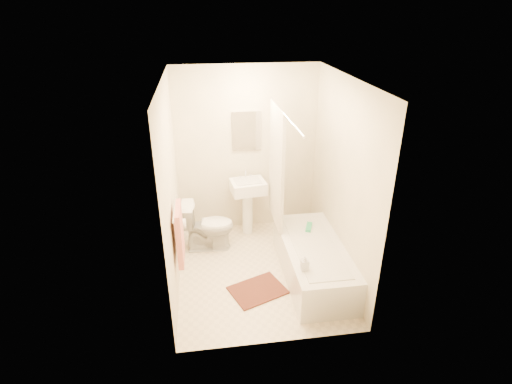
{
  "coord_description": "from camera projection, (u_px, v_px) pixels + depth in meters",
  "views": [
    {
      "loc": [
        -0.63,
        -4.14,
        3.11
      ],
      "look_at": [
        0.0,
        0.25,
        1.0
      ],
      "focal_mm": 28.0,
      "sensor_mm": 36.0,
      "label": 1
    }
  ],
  "objects": [
    {
      "name": "curtain_rod",
      "position": [
        285.0,
        114.0,
        4.38
      ],
      "size": [
        0.03,
        1.7,
        0.03
      ],
      "primitive_type": "cylinder",
      "rotation": [
        1.57,
        0.0,
        0.0
      ],
      "color": "silver",
      "rests_on": "wall_back"
    },
    {
      "name": "mirror",
      "position": [
        247.0,
        131.0,
        5.52
      ],
      "size": [
        0.4,
        0.03,
        0.55
      ],
      "primitive_type": "cube",
      "color": "white",
      "rests_on": "wall_back"
    },
    {
      "name": "scrub_brush",
      "position": [
        309.0,
        227.0,
        5.17
      ],
      "size": [
        0.14,
        0.23,
        0.04
      ],
      "primitive_type": "cube",
      "rotation": [
        0.0,
        0.0,
        -0.36
      ],
      "color": "#31AD69",
      "rests_on": "bathtub"
    },
    {
      "name": "ceiling",
      "position": [
        259.0,
        79.0,
        4.08
      ],
      "size": [
        2.4,
        2.4,
        0.0
      ],
      "primitive_type": "plane",
      "color": "white",
      "rests_on": "ground"
    },
    {
      "name": "shower_curtain",
      "position": [
        277.0,
        167.0,
        5.07
      ],
      "size": [
        0.04,
        0.8,
        1.55
      ],
      "primitive_type": "cube",
      "color": "silver",
      "rests_on": "curtain_rod"
    },
    {
      "name": "towel",
      "position": [
        180.0,
        234.0,
        4.44
      ],
      "size": [
        0.06,
        0.45,
        0.66
      ],
      "primitive_type": "cube",
      "color": "#CC7266",
      "rests_on": "towel_bar"
    },
    {
      "name": "toilet_paper",
      "position": [
        181.0,
        224.0,
        4.8
      ],
      "size": [
        0.11,
        0.12,
        0.12
      ],
      "primitive_type": "cylinder",
      "rotation": [
        0.0,
        1.57,
        0.0
      ],
      "color": "white",
      "rests_on": "wall_left"
    },
    {
      "name": "wall_left",
      "position": [
        171.0,
        191.0,
        4.47
      ],
      "size": [
        0.02,
        2.4,
        2.4
      ],
      "primitive_type": "cube",
      "color": "beige",
      "rests_on": "ground"
    },
    {
      "name": "toilet",
      "position": [
        208.0,
        226.0,
        5.46
      ],
      "size": [
        0.72,
        0.43,
        0.69
      ],
      "primitive_type": "imported",
      "rotation": [
        0.0,
        0.0,
        1.52
      ],
      "color": "white",
      "rests_on": "floor"
    },
    {
      "name": "floor",
      "position": [
        259.0,
        271.0,
        5.11
      ],
      "size": [
        2.4,
        2.4,
        0.0
      ],
      "primitive_type": "plane",
      "color": "beige",
      "rests_on": "ground"
    },
    {
      "name": "sink",
      "position": [
        248.0,
        205.0,
        5.76
      ],
      "size": [
        0.52,
        0.43,
        0.92
      ],
      "primitive_type": null,
      "rotation": [
        0.0,
        0.0,
        0.13
      ],
      "color": "white",
      "rests_on": "floor"
    },
    {
      "name": "towel_bar",
      "position": [
        174.0,
        209.0,
        4.29
      ],
      "size": [
        0.02,
        0.6,
        0.02
      ],
      "primitive_type": "cylinder",
      "rotation": [
        1.57,
        0.0,
        0.0
      ],
      "color": "silver",
      "rests_on": "wall_left"
    },
    {
      "name": "bath_mat",
      "position": [
        258.0,
        290.0,
        4.75
      ],
      "size": [
        0.74,
        0.66,
        0.02
      ],
      "primitive_type": "cube",
      "rotation": [
        0.0,
        0.0,
        0.38
      ],
      "color": "#4D291E",
      "rests_on": "floor"
    },
    {
      "name": "soap_bottle",
      "position": [
        305.0,
        263.0,
        4.35
      ],
      "size": [
        0.09,
        0.09,
        0.18
      ],
      "primitive_type": "imported",
      "rotation": [
        0.0,
        0.0,
        0.04
      ],
      "color": "white",
      "rests_on": "bathtub"
    },
    {
      "name": "bathtub",
      "position": [
        313.0,
        261.0,
        4.92
      ],
      "size": [
        0.7,
        1.6,
        0.45
      ],
      "primitive_type": null,
      "color": "silver",
      "rests_on": "floor"
    },
    {
      "name": "wall_right",
      "position": [
        342.0,
        181.0,
        4.73
      ],
      "size": [
        0.02,
        2.4,
        2.4
      ],
      "primitive_type": "cube",
      "color": "beige",
      "rests_on": "ground"
    },
    {
      "name": "wall_back",
      "position": [
        247.0,
        151.0,
        5.67
      ],
      "size": [
        2.0,
        0.02,
        2.4
      ],
      "primitive_type": "cube",
      "color": "beige",
      "rests_on": "ground"
    }
  ]
}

